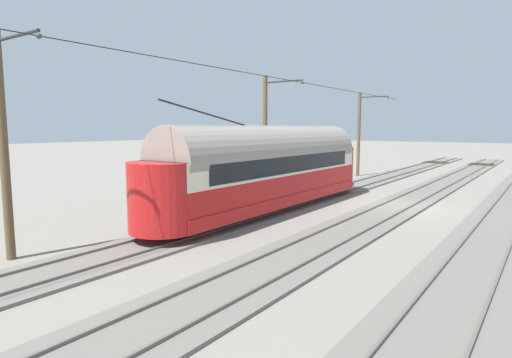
# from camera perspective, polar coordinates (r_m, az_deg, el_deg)

# --- Properties ---
(ground_plane) EXTENTS (220.00, 220.00, 0.00)m
(ground_plane) POSITION_cam_1_polar(r_m,az_deg,el_deg) (23.88, 18.57, -3.58)
(ground_plane) COLOR gray
(track_streetcar_siding) EXTENTS (2.80, 80.00, 0.18)m
(track_streetcar_siding) POSITION_cam_1_polar(r_m,az_deg,el_deg) (23.29, 30.46, -4.30)
(track_streetcar_siding) COLOR #666059
(track_streetcar_siding) RESTS_ON ground
(track_adjacent_siding) EXTENTS (2.80, 80.00, 0.18)m
(track_adjacent_siding) POSITION_cam_1_polar(r_m,az_deg,el_deg) (24.16, 18.79, -3.34)
(track_adjacent_siding) COLOR #666059
(track_adjacent_siding) RESTS_ON ground
(track_third_siding) EXTENTS (2.80, 80.00, 0.18)m
(track_third_siding) POSITION_cam_1_polar(r_m,az_deg,el_deg) (25.95, 8.35, -2.35)
(track_third_siding) COLOR #666059
(track_third_siding) RESTS_ON ground
(vintage_streetcar) EXTENTS (2.65, 16.92, 5.05)m
(vintage_streetcar) POSITION_cam_1_polar(r_m,az_deg,el_deg) (21.19, 2.05, 1.66)
(vintage_streetcar) COLOR red
(vintage_streetcar) RESTS_ON ground
(catenary_pole_foreground) EXTENTS (2.70, 0.28, 7.21)m
(catenary_pole_foreground) POSITION_cam_1_polar(r_m,az_deg,el_deg) (37.97, 13.77, 6.05)
(catenary_pole_foreground) COLOR brown
(catenary_pole_foreground) RESTS_ON ground
(catenary_pole_mid_near) EXTENTS (2.70, 0.28, 7.21)m
(catenary_pole_mid_near) POSITION_cam_1_polar(r_m,az_deg,el_deg) (25.03, 1.35, 5.90)
(catenary_pole_mid_near) COLOR brown
(catenary_pole_mid_near) RESTS_ON ground
(catenary_pole_mid_far) EXTENTS (2.70, 0.28, 7.21)m
(catenary_pole_mid_far) POSITION_cam_1_polar(r_m,az_deg,el_deg) (15.30, -30.81, 4.29)
(catenary_pole_mid_far) COLOR brown
(catenary_pole_mid_far) RESTS_ON ground
(overhead_wire_run) EXTENTS (2.50, 47.62, 0.18)m
(overhead_wire_run) POSITION_cam_1_polar(r_m,az_deg,el_deg) (18.50, -4.07, 14.55)
(overhead_wire_run) COLOR black
(overhead_wire_run) RESTS_ON ground
(spare_tie_stack) EXTENTS (2.40, 2.40, 0.54)m
(spare_tie_stack) POSITION_cam_1_polar(r_m,az_deg,el_deg) (31.91, 7.24, -0.21)
(spare_tie_stack) COLOR #2D2316
(spare_tie_stack) RESTS_ON ground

